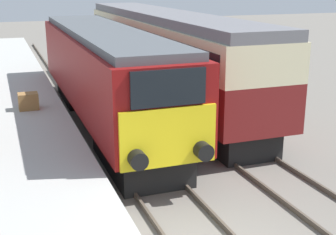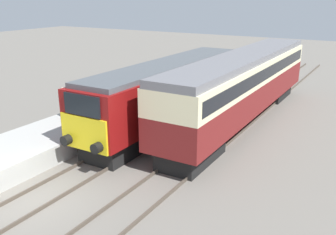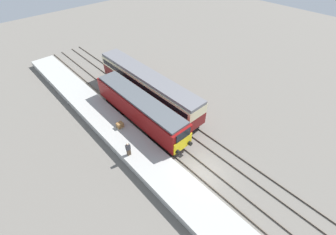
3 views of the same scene
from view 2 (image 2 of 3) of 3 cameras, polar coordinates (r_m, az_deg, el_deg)
ground_plane at (r=15.03m, az=-19.93°, el=-11.96°), size 120.00×120.00×0.00m
platform_left at (r=22.14m, az=-9.79°, el=-0.05°), size 3.50×50.00×0.90m
rails_near_track at (r=18.14m, az=-7.83°, el=-5.40°), size 1.51×60.00×0.14m
rails_far_track at (r=16.40m, az=1.63°, el=-7.88°), size 1.50×60.00×0.14m
locomotive at (r=21.31m, az=0.10°, el=4.10°), size 2.70×14.38×3.72m
passenger_carriage at (r=22.37m, az=11.45°, el=5.40°), size 2.75×17.54×4.08m
person_on_platform at (r=21.15m, az=-15.62°, el=2.25°), size 0.44×0.26×1.64m
luggage_crate at (r=23.13m, az=-5.83°, el=2.85°), size 0.70×0.56×0.60m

